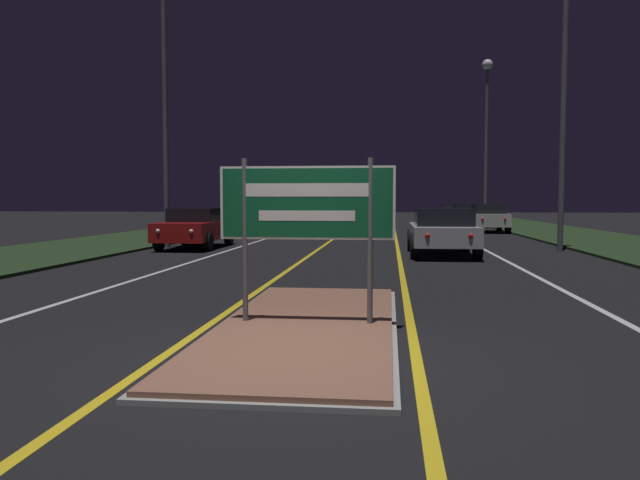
# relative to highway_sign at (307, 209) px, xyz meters

# --- Properties ---
(ground_plane) EXTENTS (160.00, 160.00, 0.00)m
(ground_plane) POSITION_rel_highway_sign_xyz_m (0.00, -1.54, -1.54)
(ground_plane) COLOR black
(median_island) EXTENTS (2.27, 6.20, 0.10)m
(median_island) POSITION_rel_highway_sign_xyz_m (0.00, 0.00, -1.50)
(median_island) COLOR #999993
(median_island) RESTS_ON ground_plane
(verge_left) EXTENTS (5.00, 100.00, 0.08)m
(verge_left) POSITION_rel_highway_sign_xyz_m (-9.50, 18.46, -1.50)
(verge_left) COLOR #1E3319
(verge_left) RESTS_ON ground_plane
(verge_right) EXTENTS (5.00, 100.00, 0.08)m
(verge_right) POSITION_rel_highway_sign_xyz_m (9.50, 18.46, -1.50)
(verge_right) COLOR #1E3319
(verge_right) RESTS_ON ground_plane
(centre_line_yellow_left) EXTENTS (0.12, 70.00, 0.01)m
(centre_line_yellow_left) POSITION_rel_highway_sign_xyz_m (-1.33, 23.46, -1.54)
(centre_line_yellow_left) COLOR gold
(centre_line_yellow_left) RESTS_ON ground_plane
(centre_line_yellow_right) EXTENTS (0.12, 70.00, 0.01)m
(centre_line_yellow_right) POSITION_rel_highway_sign_xyz_m (1.33, 23.46, -1.54)
(centre_line_yellow_right) COLOR gold
(centre_line_yellow_right) RESTS_ON ground_plane
(lane_line_white_left) EXTENTS (0.12, 70.00, 0.01)m
(lane_line_white_left) POSITION_rel_highway_sign_xyz_m (-4.20, 23.46, -1.54)
(lane_line_white_left) COLOR silver
(lane_line_white_left) RESTS_ON ground_plane
(lane_line_white_right) EXTENTS (0.12, 70.00, 0.01)m
(lane_line_white_right) POSITION_rel_highway_sign_xyz_m (4.20, 23.46, -1.54)
(lane_line_white_right) COLOR silver
(lane_line_white_right) RESTS_ON ground_plane
(edge_line_white_left) EXTENTS (0.10, 70.00, 0.01)m
(edge_line_white_left) POSITION_rel_highway_sign_xyz_m (-7.20, 23.46, -1.54)
(edge_line_white_left) COLOR silver
(edge_line_white_left) RESTS_ON ground_plane
(edge_line_white_right) EXTENTS (0.10, 70.00, 0.01)m
(edge_line_white_right) POSITION_rel_highway_sign_xyz_m (7.20, 23.46, -1.54)
(edge_line_white_right) COLOR silver
(edge_line_white_right) RESTS_ON ground_plane
(highway_sign) EXTENTS (2.22, 0.07, 2.08)m
(highway_sign) POSITION_rel_highway_sign_xyz_m (0.00, 0.00, 0.00)
(highway_sign) COLOR #56565B
(highway_sign) RESTS_ON median_island
(streetlight_left_near) EXTENTS (0.63, 0.63, 11.22)m
(streetlight_left_near) POSITION_rel_highway_sign_xyz_m (-6.69, 13.26, 6.15)
(streetlight_left_near) COLOR #56565B
(streetlight_left_near) RESTS_ON ground_plane
(streetlight_right_near) EXTENTS (0.49, 0.49, 9.42)m
(streetlight_right_near) POSITION_rel_highway_sign_xyz_m (6.49, 12.89, 4.31)
(streetlight_right_near) COLOR #56565B
(streetlight_right_near) RESTS_ON ground_plane
(streetlight_right_far) EXTENTS (0.59, 0.59, 9.62)m
(streetlight_right_far) POSITION_rel_highway_sign_xyz_m (6.51, 28.87, 4.99)
(streetlight_right_far) COLOR #56565B
(streetlight_right_far) RESTS_ON ground_plane
(car_receding_0) EXTENTS (1.96, 4.53, 1.41)m
(car_receding_0) POSITION_rel_highway_sign_xyz_m (2.61, 11.11, -0.78)
(car_receding_0) COLOR #B7B7BC
(car_receding_0) RESTS_ON ground_plane
(car_receding_1) EXTENTS (1.86, 4.06, 1.44)m
(car_receding_1) POSITION_rel_highway_sign_xyz_m (6.07, 25.10, -0.78)
(car_receding_1) COLOR silver
(car_receding_1) RESTS_ON ground_plane
(car_receding_2) EXTENTS (1.90, 4.19, 1.44)m
(car_receding_2) POSITION_rel_highway_sign_xyz_m (5.89, 32.54, -0.79)
(car_receding_2) COLOR silver
(car_receding_2) RESTS_ON ground_plane
(car_receding_3) EXTENTS (1.85, 4.84, 1.38)m
(car_receding_3) POSITION_rel_highway_sign_xyz_m (6.04, 44.97, -0.80)
(car_receding_3) COLOR silver
(car_receding_3) RESTS_ON ground_plane
(car_approaching_0) EXTENTS (1.87, 4.33, 1.38)m
(car_approaching_0) POSITION_rel_highway_sign_xyz_m (-5.62, 13.16, -0.82)
(car_approaching_0) COLOR maroon
(car_approaching_0) RESTS_ON ground_plane
(car_approaching_1) EXTENTS (1.89, 4.56, 1.35)m
(car_approaching_1) POSITION_rel_highway_sign_xyz_m (-2.53, 21.27, -0.80)
(car_approaching_1) COLOR #4C514C
(car_approaching_1) RESTS_ON ground_plane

